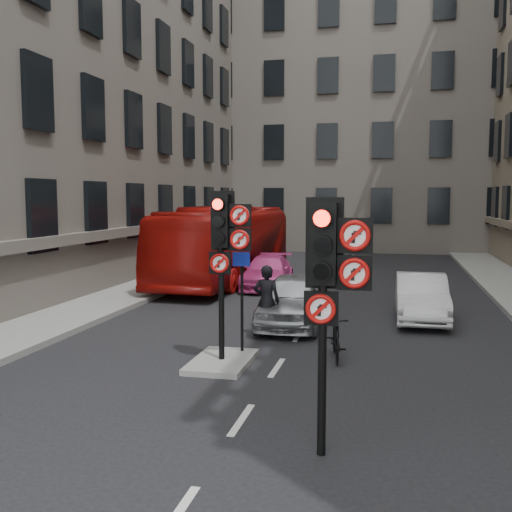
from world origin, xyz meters
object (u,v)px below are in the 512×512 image
at_px(signal_near, 330,271).
at_px(bus_red, 226,244).
at_px(signal_far, 225,239).
at_px(motorcycle, 336,336).
at_px(car_white, 421,297).
at_px(car_pink, 268,272).
at_px(info_sign, 242,288).
at_px(motorcyclist, 267,301).
at_px(car_silver, 293,300).

bearing_deg(signal_near, bus_red, 110.40).
height_order(signal_far, motorcycle, signal_far).
bearing_deg(car_white, bus_red, 139.61).
relative_size(car_white, car_pink, 0.94).
bearing_deg(signal_far, motorcycle, 24.15).
distance_m(bus_red, info_sign, 11.90).
xyz_separation_m(signal_near, motorcyclist, (-2.28, 6.71, -1.66)).
relative_size(signal_near, bus_red, 0.32).
bearing_deg(car_white, motorcycle, -113.90).
distance_m(signal_far, motorcyclist, 3.26).
bearing_deg(signal_far, car_white, 53.33).
distance_m(signal_near, car_pink, 15.34).
height_order(signal_far, info_sign, signal_far).
bearing_deg(car_white, car_silver, -157.35).
relative_size(signal_near, motorcycle, 2.14).
height_order(car_white, bus_red, bus_red).
height_order(signal_near, info_sign, signal_near).
relative_size(car_white, bus_red, 0.36).
bearing_deg(car_silver, signal_near, -78.41).
height_order(car_pink, bus_red, bus_red).
bearing_deg(bus_red, signal_far, -71.69).
height_order(car_white, info_sign, info_sign).
xyz_separation_m(car_silver, bus_red, (-4.15, 7.87, 0.86)).
bearing_deg(info_sign, car_silver, 63.16).
bearing_deg(info_sign, bus_red, 90.12).
bearing_deg(car_silver, info_sign, -100.59).
bearing_deg(car_pink, signal_far, -86.69).
distance_m(signal_near, info_sign, 5.42).
height_order(car_silver, motorcyclist, motorcyclist).
distance_m(car_pink, motorcycle, 10.33).
xyz_separation_m(signal_near, signal_far, (-2.60, 4.00, 0.12)).
relative_size(car_pink, motorcyclist, 2.30).
bearing_deg(signal_near, car_pink, 104.90).
distance_m(bus_red, motorcycle, 12.48).
bearing_deg(bus_red, car_pink, -31.23).
bearing_deg(bus_red, car_silver, -59.57).
height_order(signal_near, car_silver, signal_near).
height_order(car_silver, car_white, car_silver).
relative_size(signal_near, motorcyclist, 1.93).
height_order(car_white, car_pink, car_white).
bearing_deg(info_sign, car_white, 33.37).
xyz_separation_m(car_silver, motorcycle, (1.49, -3.21, -0.22)).
bearing_deg(bus_red, motorcyclist, -65.75).
relative_size(car_white, info_sign, 1.80).
distance_m(car_silver, motorcycle, 3.55).
height_order(signal_near, car_white, signal_near).
bearing_deg(car_silver, car_white, 22.33).
bearing_deg(motorcyclist, signal_near, 108.29).
distance_m(car_white, car_pink, 7.47).
relative_size(car_silver, motorcycle, 2.52).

